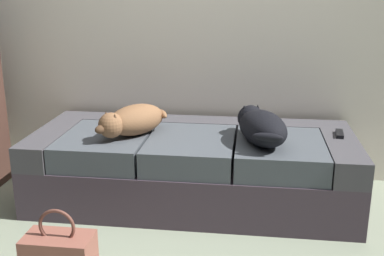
# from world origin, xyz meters

# --- Properties ---
(couch) EXTENTS (2.02, 0.86, 0.45)m
(couch) POSITION_xyz_m (0.00, 0.99, 0.23)
(couch) COLOR #433640
(couch) RESTS_ON ground
(dog_tan) EXTENTS (0.43, 0.50, 0.19)m
(dog_tan) POSITION_xyz_m (-0.37, 0.90, 0.55)
(dog_tan) COLOR brown
(dog_tan) RESTS_ON couch
(dog_dark) EXTENTS (0.38, 0.56, 0.20)m
(dog_dark) POSITION_xyz_m (0.42, 0.86, 0.55)
(dog_dark) COLOR black
(dog_dark) RESTS_ON couch
(tv_remote) EXTENTS (0.06, 0.15, 0.02)m
(tv_remote) POSITION_xyz_m (0.91, 1.06, 0.47)
(tv_remote) COLOR black
(tv_remote) RESTS_ON couch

